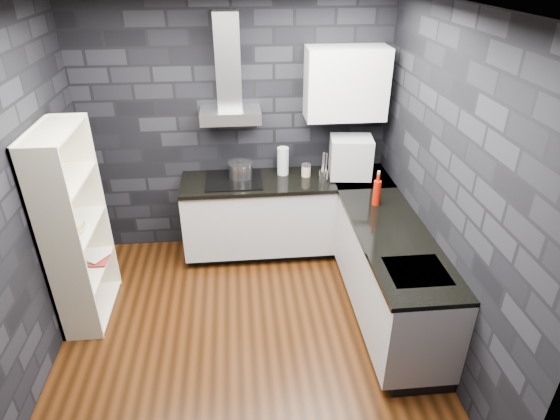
{
  "coord_description": "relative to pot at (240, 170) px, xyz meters",
  "views": [
    {
      "loc": [
        0.0,
        -3.13,
        3.0
      ],
      "look_at": [
        0.35,
        0.45,
        1.0
      ],
      "focal_mm": 30.0,
      "sensor_mm": 36.0,
      "label": 1
    }
  ],
  "objects": [
    {
      "name": "ground",
      "position": [
        -0.02,
        -1.37,
        -0.98
      ],
      "size": [
        3.2,
        3.2,
        0.0
      ],
      "primitive_type": "plane",
      "color": "#3A1C0A"
    },
    {
      "name": "ceiling",
      "position": [
        -0.02,
        -1.37,
        1.72
      ],
      "size": [
        3.2,
        3.2,
        0.0
      ],
      "primitive_type": "plane",
      "rotation": [
        3.14,
        0.0,
        0.0
      ],
      "color": "silver"
    },
    {
      "name": "wall_back",
      "position": [
        -0.02,
        0.26,
        0.37
      ],
      "size": [
        3.2,
        0.05,
        2.7
      ],
      "primitive_type": "cube",
      "color": "black",
      "rests_on": "ground"
    },
    {
      "name": "wall_front",
      "position": [
        -0.02,
        -2.99,
        0.37
      ],
      "size": [
        3.2,
        0.05,
        2.7
      ],
      "primitive_type": "cube",
      "color": "black",
      "rests_on": "ground"
    },
    {
      "name": "wall_left",
      "position": [
        -1.65,
        -1.37,
        0.37
      ],
      "size": [
        0.05,
        3.2,
        2.7
      ],
      "primitive_type": "cube",
      "color": "black",
      "rests_on": "ground"
    },
    {
      "name": "wall_right",
      "position": [
        1.6,
        -1.37,
        0.37
      ],
      "size": [
        0.05,
        3.2,
        2.7
      ],
      "primitive_type": "cube",
      "color": "black",
      "rests_on": "ground"
    },
    {
      "name": "toekick_back",
      "position": [
        0.48,
        -0.03,
        -0.93
      ],
      "size": [
        2.18,
        0.5,
        0.1
      ],
      "primitive_type": "cube",
      "color": "black",
      "rests_on": "ground"
    },
    {
      "name": "toekick_right",
      "position": [
        1.32,
        -1.27,
        -0.93
      ],
      "size": [
        0.5,
        1.78,
        0.1
      ],
      "primitive_type": "cube",
      "color": "black",
      "rests_on": "ground"
    },
    {
      "name": "counter_back_cab",
      "position": [
        0.48,
        -0.07,
        -0.5
      ],
      "size": [
        2.2,
        0.6,
        0.76
      ],
      "primitive_type": "cube",
      "color": "#B9BABE",
      "rests_on": "ground"
    },
    {
      "name": "counter_right_cab",
      "position": [
        1.28,
        -1.27,
        -0.5
      ],
      "size": [
        0.6,
        1.8,
        0.76
      ],
      "primitive_type": "cube",
      "color": "#B9BABE",
      "rests_on": "ground"
    },
    {
      "name": "counter_back_top",
      "position": [
        0.48,
        -0.08,
        -0.1
      ],
      "size": [
        2.2,
        0.62,
        0.04
      ],
      "primitive_type": "cube",
      "color": "black",
      "rests_on": "counter_back_cab"
    },
    {
      "name": "counter_right_top",
      "position": [
        1.27,
        -1.27,
        -0.1
      ],
      "size": [
        0.62,
        1.8,
        0.04
      ],
      "primitive_type": "cube",
      "color": "black",
      "rests_on": "counter_right_cab"
    },
    {
      "name": "counter_corner_top",
      "position": [
        1.28,
        -0.07,
        -0.1
      ],
      "size": [
        0.62,
        0.62,
        0.04
      ],
      "primitive_type": "cube",
      "color": "black",
      "rests_on": "counter_right_cab"
    },
    {
      "name": "hood_body",
      "position": [
        -0.07,
        0.06,
        0.58
      ],
      "size": [
        0.6,
        0.34,
        0.12
      ],
      "primitive_type": "cube",
      "color": "#B6B5BA",
      "rests_on": "wall_back"
    },
    {
      "name": "hood_chimney",
      "position": [
        -0.07,
        0.13,
        1.09
      ],
      "size": [
        0.24,
        0.2,
        0.9
      ],
      "primitive_type": "cube",
      "color": "#B6B5BA",
      "rests_on": "hood_body"
    },
    {
      "name": "upper_cabinet",
      "position": [
        1.08,
        0.06,
        0.87
      ],
      "size": [
        0.8,
        0.35,
        0.7
      ],
      "primitive_type": "cube",
      "color": "silver",
      "rests_on": "wall_back"
    },
    {
      "name": "cooktop",
      "position": [
        -0.07,
        -0.07,
        -0.08
      ],
      "size": [
        0.58,
        0.5,
        0.01
      ],
      "primitive_type": "cube",
      "color": "black",
      "rests_on": "counter_back_top"
    },
    {
      "name": "sink_rim",
      "position": [
        1.28,
        -1.77,
        -0.09
      ],
      "size": [
        0.44,
        0.4,
        0.01
      ],
      "primitive_type": "cube",
      "color": "#B6B5BA",
      "rests_on": "counter_right_top"
    },
    {
      "name": "pot",
      "position": [
        0.0,
        0.0,
        0.0
      ],
      "size": [
        0.26,
        0.26,
        0.14
      ],
      "primitive_type": "cylinder",
      "rotation": [
        0.0,
        0.0,
        0.05
      ],
      "color": "silver",
      "rests_on": "cooktop"
    },
    {
      "name": "glass_vase",
      "position": [
        0.45,
        0.05,
        0.06
      ],
      "size": [
        0.15,
        0.15,
        0.3
      ],
      "primitive_type": "cylinder",
      "rotation": [
        0.0,
        0.0,
        0.23
      ],
      "color": "silver",
      "rests_on": "counter_back_top"
    },
    {
      "name": "storage_jar",
      "position": [
        0.69,
        -0.02,
        -0.03
      ],
      "size": [
        0.12,
        0.12,
        0.12
      ],
      "primitive_type": "cylinder",
      "rotation": [
        0.0,
        0.0,
        0.25
      ],
      "color": "tan",
      "rests_on": "counter_back_top"
    },
    {
      "name": "utensil_crock",
      "position": [
        0.85,
        -0.17,
        -0.02
      ],
      "size": [
        0.12,
        0.12,
        0.12
      ],
      "primitive_type": "cylinder",
      "rotation": [
        0.0,
        0.0,
        0.35
      ],
      "color": "silver",
      "rests_on": "counter_back_top"
    },
    {
      "name": "appliance_garage",
      "position": [
        1.14,
        -0.09,
        0.14
      ],
      "size": [
        0.46,
        0.38,
        0.42
      ],
      "primitive_type": "cube",
      "rotation": [
        0.0,
        0.0,
        -0.12
      ],
      "color": "#AAACB2",
      "rests_on": "counter_back_top"
    },
    {
      "name": "red_bottle",
      "position": [
        1.25,
        -0.71,
        0.04
      ],
      "size": [
        0.08,
        0.08,
        0.24
      ],
      "primitive_type": "cylinder",
      "rotation": [
        0.0,
        0.0,
        -0.07
      ],
      "color": "#981404",
      "rests_on": "counter_right_top"
    },
    {
      "name": "bookshelf",
      "position": [
        -1.44,
        -0.91,
        -0.08
      ],
      "size": [
        0.4,
        0.82,
        1.8
      ],
      "primitive_type": "cube",
      "rotation": [
        0.0,
        0.0,
        -0.07
      ],
      "color": "beige",
      "rests_on": "ground"
    },
    {
      "name": "fruit_bowl",
      "position": [
        -1.44,
        -0.96,
        -0.05
      ],
      "size": [
        0.27,
        0.27,
        0.06
      ],
      "primitive_type": "imported",
      "rotation": [
        0.0,
        0.0,
        0.18
      ],
      "color": "white",
      "rests_on": "bookshelf"
    },
    {
      "name": "book_red",
      "position": [
        -1.43,
        -0.77,
        -0.41
      ],
      "size": [
        0.16,
        0.03,
        0.22
      ],
      "primitive_type": "imported",
      "rotation": [
        0.0,
        0.0,
        -0.05
      ],
      "color": "maroon",
      "rests_on": "bookshelf"
    },
    {
      "name": "book_second",
      "position": [
        -1.43,
        -0.69,
        -0.39
      ],
      "size": [
        0.14,
        0.1,
        0.21
      ],
      "primitive_type": "imported",
      "rotation": [
        0.0,
        0.0,
        -0.6
      ],
      "color": "#B2B2B2",
      "rests_on": "bookshelf"
    }
  ]
}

